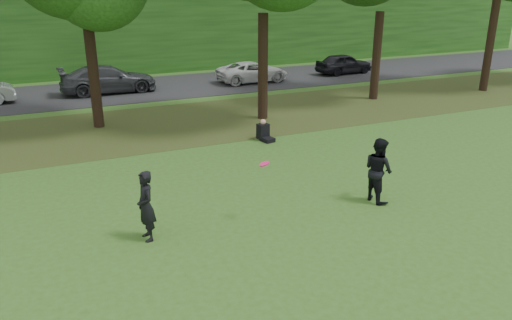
{
  "coord_description": "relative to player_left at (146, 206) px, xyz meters",
  "views": [
    {
      "loc": [
        -5.22,
        -7.69,
        5.95
      ],
      "look_at": [
        -0.01,
        4.03,
        1.3
      ],
      "focal_mm": 35.0,
      "sensor_mm": 36.0,
      "label": 1
    }
  ],
  "objects": [
    {
      "name": "leaf_litter",
      "position": [
        3.24,
        9.78,
        -0.87
      ],
      "size": [
        60.0,
        7.0,
        0.01
      ],
      "primitive_type": "cube",
      "color": "#3F3616",
      "rests_on": "ground"
    },
    {
      "name": "parked_cars",
      "position": [
        2.29,
        17.3,
        -0.17
      ],
      "size": [
        36.41,
        2.6,
        1.5
      ],
      "color": "black",
      "rests_on": "street"
    },
    {
      "name": "seated_person",
      "position": [
        5.92,
        6.07,
        -0.56
      ],
      "size": [
        0.55,
        0.8,
        0.83
      ],
      "rotation": [
        0.0,
        0.0,
        0.2
      ],
      "color": "black",
      "rests_on": "ground"
    },
    {
      "name": "player_right",
      "position": [
        6.46,
        -0.38,
        0.05
      ],
      "size": [
        0.74,
        0.93,
        1.85
      ],
      "primitive_type": "imported",
      "rotation": [
        0.0,
        0.0,
        1.62
      ],
      "color": "black",
      "rests_on": "ground"
    },
    {
      "name": "player_left",
      "position": [
        0.0,
        0.0,
        0.0
      ],
      "size": [
        0.48,
        0.68,
        1.75
      ],
      "primitive_type": "imported",
      "rotation": [
        0.0,
        0.0,
        -1.47
      ],
      "color": "black",
      "rests_on": "ground"
    },
    {
      "name": "ground",
      "position": [
        3.24,
        -3.22,
        -0.88
      ],
      "size": [
        120.0,
        120.0,
        0.0
      ],
      "primitive_type": "plane",
      "color": "#315019",
      "rests_on": "ground"
    },
    {
      "name": "street",
      "position": [
        3.24,
        17.78,
        -0.87
      ],
      "size": [
        70.0,
        7.0,
        0.02
      ],
      "primitive_type": "cube",
      "color": "black",
      "rests_on": "ground"
    },
    {
      "name": "far_hedge",
      "position": [
        3.24,
        23.78,
        1.62
      ],
      "size": [
        70.0,
        3.0,
        5.0
      ],
      "primitive_type": "cube",
      "color": "#1A4112",
      "rests_on": "ground"
    },
    {
      "name": "frisbee",
      "position": [
        3.01,
        -0.22,
        0.7
      ],
      "size": [
        0.28,
        0.28,
        0.13
      ],
      "color": "#E81362",
      "rests_on": "ground"
    }
  ]
}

